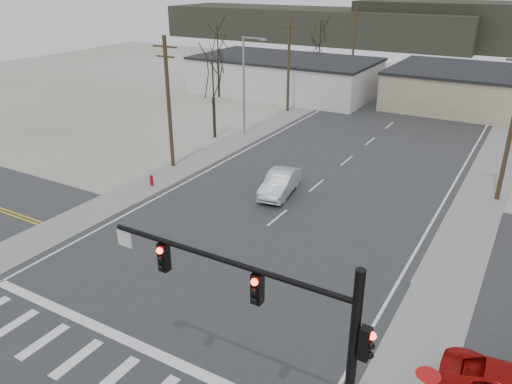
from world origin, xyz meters
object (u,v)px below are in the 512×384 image
Objects in this scene: traffic_signal_mast at (290,326)px; car_far_b at (398,70)px; fire_hydrant at (152,180)px; car_far_a at (413,92)px; sedan_crossing at (280,183)px.

car_far_b is (-14.84, 66.06, -3.89)m from traffic_signal_mast.
car_far_a reaches higher than fire_hydrant.
traffic_signal_mast is 1.76× the size of car_far_a.
car_far_a is at bearing 99.94° from traffic_signal_mast.
car_far_b reaches higher than fire_hydrant.
sedan_crossing is at bearing 74.24° from car_far_a.
traffic_signal_mast is 2.07× the size of car_far_b.
traffic_signal_mast is at bearing -38.13° from fire_hydrant.
fire_hydrant is 0.18× the size of sedan_crossing.
fire_hydrant is 0.17× the size of car_far_a.
sedan_crossing is (-9.49, 17.57, -3.83)m from traffic_signal_mast.
car_far_b is at bearing -83.20° from car_far_a.
car_far_b is (-5.81, 14.55, -0.00)m from car_far_a.
sedan_crossing is (8.60, 3.37, 0.39)m from fire_hydrant.
sedan_crossing is at bearing 118.38° from traffic_signal_mast.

